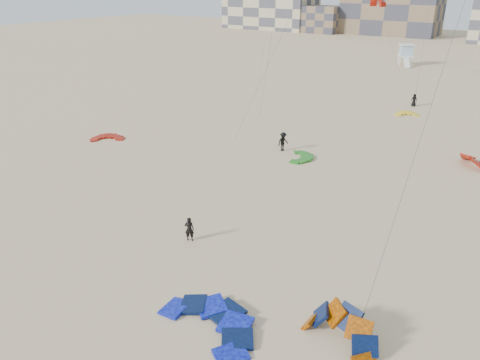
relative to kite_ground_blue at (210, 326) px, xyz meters
The scene contains 15 objects.
ground 3.96m from the kite_ground_blue, 151.24° to the left, with size 320.00×320.00×0.00m, color tan.
kite_ground_blue is the anchor object (origin of this frame).
kite_ground_orange 6.20m from the kite_ground_blue, 23.84° to the left, with size 3.96×3.02×2.58m, color #DD5B00, non-canonical shape.
kite_ground_red 31.75m from the kite_ground_blue, 147.06° to the left, with size 3.17×3.36×0.51m, color #AF120D, non-canonical shape.
kite_ground_green 24.48m from the kite_ground_blue, 106.42° to the left, with size 3.13×3.32×0.42m, color #278E19, non-canonical shape.
kite_ground_red_far 31.26m from the kite_ground_blue, 76.66° to the left, with size 3.45×3.27×1.64m, color #AF120D, non-canonical shape.
kite_ground_yellow 44.55m from the kite_ground_blue, 93.53° to the left, with size 2.75×2.84×0.73m, color yellow, non-canonical shape.
kitesurfer_main 8.42m from the kite_ground_blue, 135.98° to the left, with size 0.60×0.40×1.66m, color black.
kitesurfer_c 26.12m from the kite_ground_blue, 110.98° to the left, with size 1.22×0.70×1.89m, color black.
kitesurfer_e 49.75m from the kite_ground_blue, 93.84° to the left, with size 0.80×0.52×1.64m, color black.
kite_fly_red 62.85m from the kite_ground_blue, 102.35° to the left, with size 8.84×5.55×12.85m.
lifeguard_tower_far 82.75m from the kite_ground_blue, 99.40° to the left, with size 3.74×5.99×4.02m.
condo_west_a 151.15m from the kite_ground_blue, 119.12° to the left, with size 30.00×15.00×14.00m, color #BFB18C.
condo_west_b 140.26m from the kite_ground_blue, 103.84° to the left, with size 28.00×14.00×18.00m, color #7C634A.
condo_fill_left 140.54m from the kite_ground_blue, 112.37° to the left, with size 12.00×10.00×8.00m, color #7C634A.
Camera 1 is at (14.77, -16.26, 15.61)m, focal length 35.00 mm.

